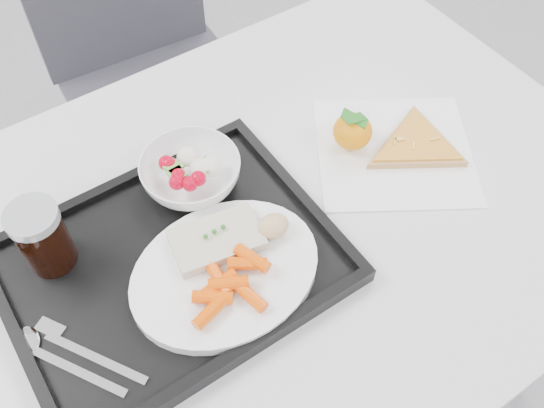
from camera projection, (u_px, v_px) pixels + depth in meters
table at (251, 250)px, 0.96m from camera, size 1.20×0.80×0.75m
chair at (146, 57)px, 1.45m from camera, size 0.45×0.45×0.93m
tray at (172, 265)px, 0.85m from camera, size 0.45×0.35×0.03m
dinner_plate at (225, 272)px, 0.83m from camera, size 0.27×0.27×0.02m
fish_fillet at (217, 239)px, 0.84m from camera, size 0.14×0.10×0.02m
bread_roll at (273, 226)px, 0.84m from camera, size 0.05×0.05×0.03m
salad_bowl at (191, 173)px, 0.91m from camera, size 0.15×0.15×0.05m
cola_glass at (42, 236)px, 0.81m from camera, size 0.07×0.07×0.11m
cutlery at (64, 352)px, 0.77m from camera, size 0.13×0.16×0.01m
napkin at (394, 151)px, 0.99m from camera, size 0.34×0.34×0.00m
tangerine at (353, 131)px, 0.97m from camera, size 0.07×0.07×0.07m
pizza_slice at (416, 145)px, 0.99m from camera, size 0.21×0.21×0.02m
carrot_pile at (230, 284)px, 0.79m from camera, size 0.13×0.10×0.03m
salad_contents at (191, 169)px, 0.91m from camera, size 0.09×0.08×0.03m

